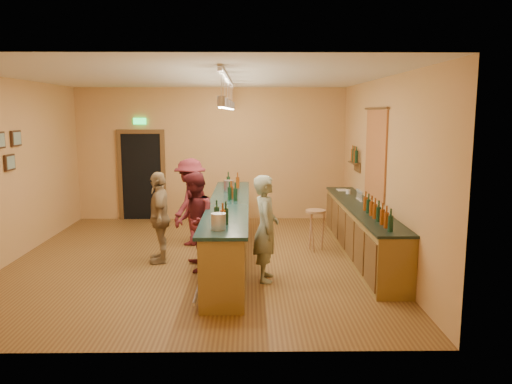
{
  "coord_description": "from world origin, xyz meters",
  "views": [
    {
      "loc": [
        0.93,
        -8.64,
        2.6
      ],
      "look_at": [
        1.05,
        0.2,
        1.19
      ],
      "focal_mm": 35.0,
      "sensor_mm": 36.0,
      "label": 1
    }
  ],
  "objects_px": {
    "back_counter": "(361,230)",
    "customer_c": "(191,202)",
    "bartender": "(266,228)",
    "customer_a": "(194,222)",
    "tasting_bar": "(229,226)",
    "bar_stool": "(316,217)",
    "customer_b": "(160,217)"
  },
  "relations": [
    {
      "from": "customer_b",
      "to": "bartender",
      "type": "bearing_deg",
      "value": 52.51
    },
    {
      "from": "bartender",
      "to": "customer_a",
      "type": "xyz_separation_m",
      "value": [
        -1.17,
        0.53,
        -0.01
      ]
    },
    {
      "from": "bartender",
      "to": "customer_b",
      "type": "distance_m",
      "value": 2.08
    },
    {
      "from": "back_counter",
      "to": "tasting_bar",
      "type": "bearing_deg",
      "value": -175.69
    },
    {
      "from": "back_counter",
      "to": "bartender",
      "type": "relative_size",
      "value": 2.74
    },
    {
      "from": "customer_b",
      "to": "customer_c",
      "type": "xyz_separation_m",
      "value": [
        0.41,
        1.19,
        0.06
      ]
    },
    {
      "from": "back_counter",
      "to": "bartender",
      "type": "xyz_separation_m",
      "value": [
        -1.78,
        -1.28,
        0.34
      ]
    },
    {
      "from": "customer_a",
      "to": "customer_b",
      "type": "height_order",
      "value": "customer_a"
    },
    {
      "from": "customer_a",
      "to": "tasting_bar",
      "type": "bearing_deg",
      "value": 125.32
    },
    {
      "from": "customer_a",
      "to": "customer_b",
      "type": "bearing_deg",
      "value": -136.21
    },
    {
      "from": "customer_b",
      "to": "customer_c",
      "type": "distance_m",
      "value": 1.26
    },
    {
      "from": "back_counter",
      "to": "tasting_bar",
      "type": "distance_m",
      "value": 2.42
    },
    {
      "from": "back_counter",
      "to": "customer_b",
      "type": "bearing_deg",
      "value": -175.49
    },
    {
      "from": "customer_b",
      "to": "bar_stool",
      "type": "height_order",
      "value": "customer_b"
    },
    {
      "from": "back_counter",
      "to": "customer_b",
      "type": "height_order",
      "value": "customer_b"
    },
    {
      "from": "customer_c",
      "to": "bar_stool",
      "type": "height_order",
      "value": "customer_c"
    },
    {
      "from": "back_counter",
      "to": "customer_c",
      "type": "relative_size",
      "value": 2.65
    },
    {
      "from": "bartender",
      "to": "customer_a",
      "type": "distance_m",
      "value": 1.29
    },
    {
      "from": "tasting_bar",
      "to": "bartender",
      "type": "bearing_deg",
      "value": -60.6
    },
    {
      "from": "bartender",
      "to": "tasting_bar",
      "type": "bearing_deg",
      "value": 30.42
    },
    {
      "from": "customer_b",
      "to": "back_counter",
      "type": "bearing_deg",
      "value": 85.72
    },
    {
      "from": "back_counter",
      "to": "bar_stool",
      "type": "xyz_separation_m",
      "value": [
        -0.79,
        0.39,
        0.16
      ]
    },
    {
      "from": "tasting_bar",
      "to": "bartender",
      "type": "distance_m",
      "value": 1.29
    },
    {
      "from": "bar_stool",
      "to": "customer_b",
      "type": "bearing_deg",
      "value": -166.56
    },
    {
      "from": "back_counter",
      "to": "bar_stool",
      "type": "height_order",
      "value": "back_counter"
    },
    {
      "from": "back_counter",
      "to": "customer_a",
      "type": "height_order",
      "value": "customer_a"
    },
    {
      "from": "customer_b",
      "to": "customer_c",
      "type": "bearing_deg",
      "value": 152.32
    },
    {
      "from": "back_counter",
      "to": "tasting_bar",
      "type": "relative_size",
      "value": 0.89
    },
    {
      "from": "customer_a",
      "to": "bartender",
      "type": "bearing_deg",
      "value": 54.73
    },
    {
      "from": "bartender",
      "to": "customer_c",
      "type": "xyz_separation_m",
      "value": [
        -1.42,
        2.19,
        0.03
      ]
    },
    {
      "from": "tasting_bar",
      "to": "back_counter",
      "type": "bearing_deg",
      "value": 4.31
    },
    {
      "from": "tasting_bar",
      "to": "customer_a",
      "type": "distance_m",
      "value": 0.82
    }
  ]
}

